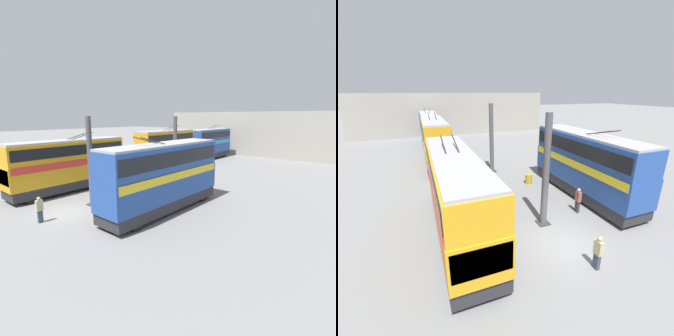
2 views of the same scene
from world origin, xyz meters
The scene contains 12 objects.
ground_plane centered at (0.00, 0.00, 0.00)m, with size 240.00×240.00×0.00m, color slate.
depot_back_wall centered at (35.39, 0.00, 3.84)m, with size 0.50×36.00×7.67m.
support_column_near centered at (2.31, 0.00, 3.32)m, with size 0.74×0.74×6.88m.
support_column_far centered at (12.76, 0.00, 3.32)m, with size 0.74×0.74×6.88m.
bus_left_far centered at (4.91, -5.10, 2.82)m, with size 10.54×2.54×5.59m.
bus_right_near centered at (3.35, 5.10, 2.73)m, with size 11.01×2.54×5.39m.
bus_right_mid centered at (17.19, 5.10, 2.88)m, with size 9.26×2.54×5.68m.
bus_right_far centered at (28.51, 5.10, 2.77)m, with size 9.29×2.54×5.47m.
person_by_right_row centered at (5.57, 3.24, 0.96)m, with size 0.48×0.42×1.80m.
person_by_left_row centered at (2.69, -2.91, 0.95)m, with size 0.44×0.27×1.79m.
person_aisle_foreground centered at (-1.95, -0.39, 0.93)m, with size 0.42×0.25×1.75m.
oil_drum centered at (8.49, -2.10, 0.45)m, with size 0.65×0.65×0.89m.
Camera 1 is at (-9.01, -17.20, 6.84)m, focal length 28.00 mm.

